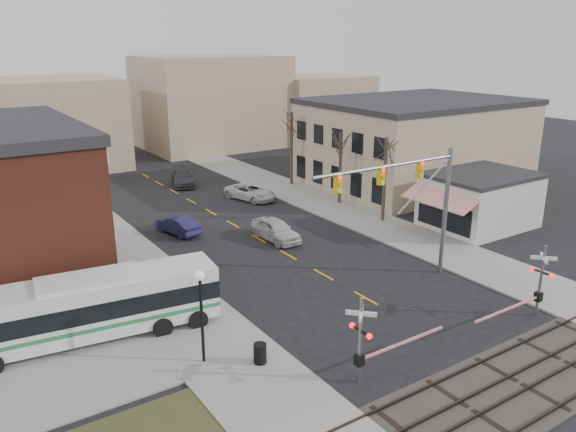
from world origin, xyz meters
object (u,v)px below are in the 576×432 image
at_px(car_a, 276,230).
at_px(pedestrian_near, 200,298).
at_px(pedestrian_far, 151,288).
at_px(traffic_signal_mast, 414,191).
at_px(rr_crossing_west, 368,339).
at_px(transit_bus, 92,306).
at_px(car_c, 251,192).
at_px(street_lamp, 201,298).
at_px(trash_bin, 260,353).
at_px(rr_crossing_east, 536,283).
at_px(car_d, 183,177).
at_px(car_b, 178,225).

height_order(car_a, pedestrian_near, pedestrian_near).
bearing_deg(pedestrian_far, traffic_signal_mast, -56.96).
relative_size(traffic_signal_mast, rr_crossing_west, 1.84).
height_order(transit_bus, car_c, transit_bus).
relative_size(street_lamp, pedestrian_far, 2.77).
distance_m(rr_crossing_west, car_a, 18.28).
bearing_deg(pedestrian_near, pedestrian_far, 17.89).
xyz_separation_m(trash_bin, car_c, (13.38, 24.12, 0.12)).
bearing_deg(transit_bus, trash_bin, -49.37).
distance_m(transit_bus, car_a, 16.69).
distance_m(street_lamp, car_c, 27.49).
relative_size(rr_crossing_west, trash_bin, 6.01).
relative_size(rr_crossing_west, rr_crossing_east, 1.00).
height_order(transit_bus, trash_bin, transit_bus).
xyz_separation_m(rr_crossing_east, street_lamp, (-16.45, 5.59, 1.33)).
distance_m(transit_bus, car_d, 30.67).
height_order(traffic_signal_mast, pedestrian_near, traffic_signal_mast).
distance_m(traffic_signal_mast, car_d, 30.33).
relative_size(rr_crossing_east, pedestrian_far, 3.48).
height_order(car_d, pedestrian_far, pedestrian_far).
distance_m(street_lamp, pedestrian_far, 7.53).
distance_m(rr_crossing_west, car_c, 29.46).
height_order(transit_bus, pedestrian_near, transit_bus).
distance_m(rr_crossing_east, car_a, 18.40).
distance_m(rr_crossing_east, pedestrian_near, 17.63).
height_order(car_c, pedestrian_far, pedestrian_far).
height_order(car_a, pedestrian_far, pedestrian_far).
bearing_deg(rr_crossing_west, transit_bus, 131.42).
bearing_deg(transit_bus, street_lamp, -54.88).
height_order(traffic_signal_mast, car_d, traffic_signal_mast).
distance_m(transit_bus, car_c, 25.90).
bearing_deg(pedestrian_near, traffic_signal_mast, -112.98).
bearing_deg(trash_bin, pedestrian_far, 102.40).
relative_size(trash_bin, pedestrian_far, 0.58).
xyz_separation_m(transit_bus, car_d, (15.97, 26.16, -1.02)).
xyz_separation_m(transit_bus, street_lamp, (3.50, -4.98, 1.53)).
distance_m(car_a, pedestrian_far, 12.41).
xyz_separation_m(car_c, pedestrian_near, (-13.68, -18.45, 0.39)).
bearing_deg(traffic_signal_mast, rr_crossing_east, -72.33).
bearing_deg(traffic_signal_mast, transit_bus, 168.25).
distance_m(rr_crossing_west, car_b, 22.49).
bearing_deg(trash_bin, car_d, 72.37).
xyz_separation_m(rr_crossing_east, car_a, (-4.90, 17.70, -1.17)).
xyz_separation_m(transit_bus, car_a, (15.05, 7.13, -0.98)).
distance_m(traffic_signal_mast, car_b, 18.74).
height_order(traffic_signal_mast, trash_bin, traffic_signal_mast).
bearing_deg(pedestrian_near, rr_crossing_east, -133.65).
distance_m(car_a, car_d, 19.06).
bearing_deg(car_a, traffic_signal_mast, -77.92).
xyz_separation_m(rr_crossing_east, pedestrian_far, (-16.27, 12.73, -1.04)).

